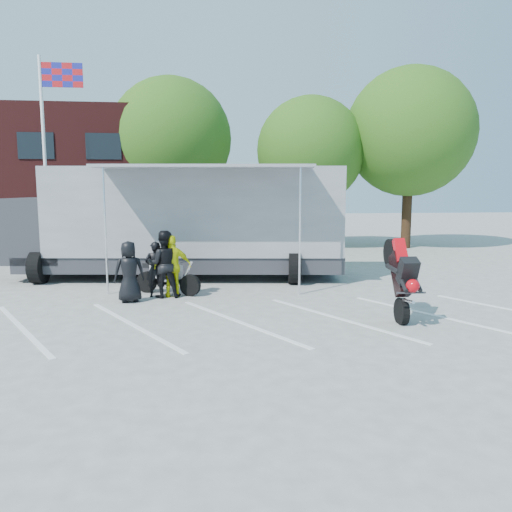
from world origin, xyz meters
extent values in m
plane|color=#ACADA7|center=(0.00, 0.00, 0.00)|extent=(100.00, 100.00, 0.00)
cube|color=white|center=(0.00, 1.00, 0.01)|extent=(18.09, 13.33, 0.01)
cube|color=#411514|center=(-10.00, 18.00, 3.50)|extent=(18.00, 8.00, 7.00)
cylinder|color=white|center=(-6.50, 10.00, 4.00)|extent=(0.12, 0.12, 8.00)
cube|color=red|center=(-5.70, 10.00, 7.30)|extent=(1.50, 0.04, 0.90)
cylinder|color=#382314|center=(-2.00, 16.00, 1.62)|extent=(0.50, 0.50, 3.24)
sphere|color=#255515|center=(-2.00, 16.00, 5.58)|extent=(6.12, 6.12, 6.12)
cylinder|color=#382314|center=(5.00, 15.00, 1.44)|extent=(0.50, 0.50, 2.88)
sphere|color=#255515|center=(5.00, 15.00, 4.96)|extent=(5.44, 5.44, 5.44)
cylinder|color=#382314|center=(10.00, 14.50, 1.71)|extent=(0.50, 0.50, 3.42)
sphere|color=#255515|center=(10.00, 14.50, 5.89)|extent=(6.46, 6.46, 6.46)
imported|color=black|center=(-2.58, 3.40, 0.84)|extent=(0.92, 0.71, 1.67)
imported|color=black|center=(-1.93, 4.01, 0.79)|extent=(0.62, 0.45, 1.59)
imported|color=black|center=(-1.69, 3.90, 0.95)|extent=(0.95, 0.76, 1.90)
imported|color=#E6ED0C|center=(-1.44, 3.90, 0.88)|extent=(1.08, 0.56, 1.77)
camera|label=1|loc=(-0.71, -10.20, 3.07)|focal=35.00mm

